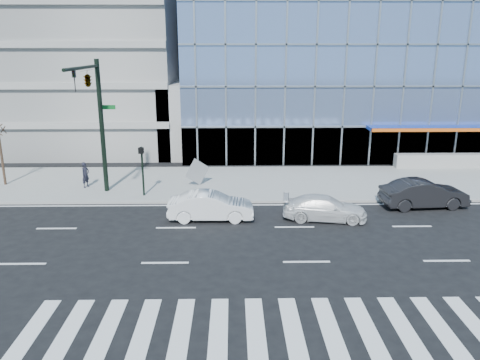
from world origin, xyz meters
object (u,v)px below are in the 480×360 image
(ped_signal_post, at_px, (142,164))
(white_sedan, at_px, (211,206))
(traffic_signal, at_px, (92,96))
(pedestrian, at_px, (86,175))
(white_suv, at_px, (325,208))
(tilted_panel, at_px, (197,172))
(dark_sedan, at_px, (424,194))

(ped_signal_post, distance_m, white_sedan, 5.81)
(traffic_signal, bearing_deg, pedestrian, 124.21)
(white_suv, xyz_separation_m, white_sedan, (-6.00, 0.10, 0.10))
(traffic_signal, bearing_deg, ped_signal_post, 8.52)
(white_suv, bearing_deg, ped_signal_post, 76.80)
(tilted_panel, bearing_deg, white_suv, -73.91)
(white_sedan, distance_m, tilted_panel, 6.01)
(ped_signal_post, distance_m, dark_sedan, 16.39)
(traffic_signal, relative_size, white_sedan, 1.79)
(traffic_signal, height_order, tilted_panel, traffic_signal)
(dark_sedan, height_order, tilted_panel, tilted_panel)
(traffic_signal, bearing_deg, white_suv, -15.24)
(ped_signal_post, height_order, dark_sedan, ped_signal_post)
(traffic_signal, xyz_separation_m, tilted_panel, (5.59, 2.54, -5.11))
(white_sedan, bearing_deg, ped_signal_post, 48.69)
(traffic_signal, distance_m, pedestrian, 5.84)
(white_suv, bearing_deg, pedestrian, 75.62)
(white_suv, distance_m, tilted_panel, 9.32)
(ped_signal_post, relative_size, tilted_panel, 2.31)
(ped_signal_post, relative_size, pedestrian, 1.83)
(white_sedan, bearing_deg, traffic_signal, 63.63)
(ped_signal_post, bearing_deg, tilted_panel, 34.95)
(dark_sedan, distance_m, tilted_panel, 13.75)
(ped_signal_post, distance_m, white_suv, 11.02)
(dark_sedan, bearing_deg, pedestrian, 74.08)
(ped_signal_post, height_order, white_suv, ped_signal_post)
(white_suv, bearing_deg, traffic_signal, 82.15)
(dark_sedan, distance_m, pedestrian, 20.57)
(ped_signal_post, distance_m, tilted_panel, 3.93)
(white_suv, height_order, white_sedan, white_sedan)
(ped_signal_post, relative_size, dark_sedan, 0.62)
(traffic_signal, relative_size, pedestrian, 4.88)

